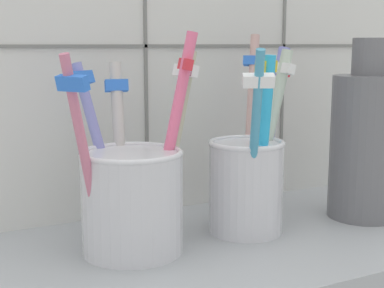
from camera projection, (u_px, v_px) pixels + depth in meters
The scene contains 5 objects.
counter_slab at pixel (200, 257), 47.25cm from camera, with size 64.00×22.00×2.00cm, color #9EA3A8.
tile_wall_back at pixel (140, 0), 54.00cm from camera, with size 64.00×2.20×45.00cm.
toothbrush_cup_left at pixel (133, 193), 45.22cm from camera, with size 12.74×10.22×17.46cm.
toothbrush_cup_right at pixel (249, 175), 50.03cm from camera, with size 9.32×11.40×17.36cm.
ceramic_vase at pixel (365, 141), 54.09cm from camera, with size 6.76×6.76×16.97cm.
Camera 1 is at (-21.20, -39.58, 18.47)cm, focal length 53.36 mm.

